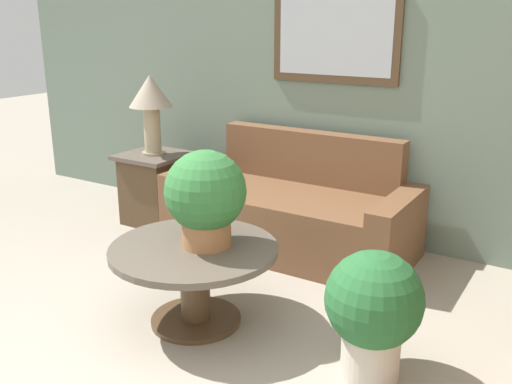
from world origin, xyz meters
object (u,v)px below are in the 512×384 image
Objects in this scene: table_lamp at (151,99)px; couch_main at (291,212)px; coffee_table at (194,268)px; potted_plant_on_table at (206,196)px; potted_plant_floor at (373,308)px; side_table at (155,188)px.

couch_main is at bearing 5.18° from table_lamp.
potted_plant_on_table is (0.06, 0.05, 0.44)m from coffee_table.
couch_main is 1.74m from potted_plant_floor.
potted_plant_floor is at bearing -25.22° from side_table.
table_lamp reaches higher than coffee_table.
potted_plant_on_table is (1.44, -1.17, 0.48)m from side_table.
couch_main is at bearing 132.21° from potted_plant_floor.
table_lamp is 1.20× the size of potted_plant_on_table.
couch_main is 2.83× the size of table_lamp.
table_lamp is 1.88m from potted_plant_on_table.
table_lamp is at bearing -174.82° from couch_main.
side_table is (-1.31, -0.12, 0.02)m from couch_main.
side_table is 0.92× the size of table_lamp.
potted_plant_floor is (2.48, -1.17, -0.72)m from table_lamp.
side_table is 1.92m from potted_plant_on_table.
coffee_table is 1.99m from table_lamp.
potted_plant_on_table is 0.84× the size of potted_plant_floor.
side_table is 0.78m from table_lamp.
potted_plant_on_table is at bearing -38.95° from side_table.
couch_main is 2.84× the size of potted_plant_floor.
side_table is at bearing 138.69° from coffee_table.
couch_main is 3.39× the size of potted_plant_on_table.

